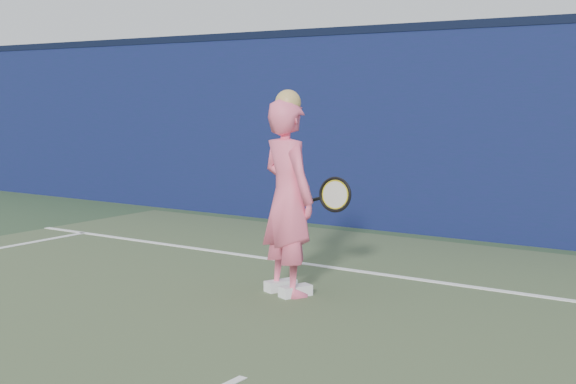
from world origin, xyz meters
The scene contains 4 objects.
backstop_wall centered at (0.00, 6.50, 1.25)m, with size 24.00×0.40×2.50m, color #0D193B.
wall_cap centered at (0.00, 6.50, 2.55)m, with size 24.00×0.42×0.10m, color black.
player centered at (-0.95, 2.89, 0.85)m, with size 0.73×0.61×1.77m.
racket centered at (-0.76, 3.32, 0.84)m, with size 0.59×0.17×0.32m.
Camera 1 is at (2.87, -2.75, 1.71)m, focal length 50.00 mm.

